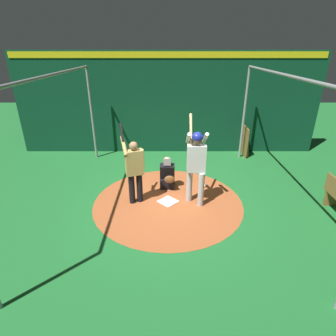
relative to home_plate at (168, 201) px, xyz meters
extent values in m
plane|color=#1E6B2D|center=(0.00, 0.00, -0.01)|extent=(26.72, 26.72, 0.00)
cylinder|color=#AD562D|center=(0.00, 0.00, -0.01)|extent=(3.78, 3.78, 0.01)
cube|color=white|center=(0.00, 0.00, 0.00)|extent=(0.59, 0.59, 0.01)
cylinder|color=#B3B3B7|center=(0.16, 0.81, 0.43)|extent=(0.15, 0.15, 0.88)
cylinder|color=#B3B3B7|center=(-0.08, 0.54, 0.43)|extent=(0.15, 0.15, 0.88)
cube|color=silver|center=(0.04, 0.67, 1.20)|extent=(0.22, 0.44, 0.66)
cylinder|color=silver|center=(-0.06, 0.87, 1.68)|extent=(0.53, 0.09, 0.41)
cylinder|color=silver|center=(-0.06, 0.47, 1.68)|extent=(0.53, 0.09, 0.41)
sphere|color=brown|center=(0.04, 0.67, 1.66)|extent=(0.23, 0.23, 0.23)
sphere|color=navy|center=(0.04, 0.67, 1.73)|extent=(0.26, 0.26, 0.26)
cylinder|color=tan|center=(-0.18, 0.54, 1.81)|extent=(0.54, 0.06, 0.73)
cube|color=black|center=(-0.82, -0.02, 0.13)|extent=(0.40, 0.40, 0.28)
cube|color=black|center=(-0.78, -0.02, 0.49)|extent=(0.30, 0.40, 0.46)
sphere|color=tan|center=(-0.76, -0.02, 0.81)|extent=(0.21, 0.21, 0.21)
cube|color=gray|center=(-0.67, -0.02, 0.81)|extent=(0.03, 0.19, 0.19)
ellipsoid|color=brown|center=(-0.50, 0.04, 0.37)|extent=(0.12, 0.28, 0.22)
cylinder|color=black|center=(-0.04, -0.72, 0.38)|extent=(0.15, 0.15, 0.78)
cylinder|color=black|center=(0.03, -0.90, 0.38)|extent=(0.15, 0.15, 0.78)
cube|color=tan|center=(-0.01, -0.81, 1.08)|extent=(0.35, 0.47, 0.62)
cylinder|color=tan|center=(-0.08, -0.62, 1.13)|extent=(0.09, 0.09, 0.52)
cylinder|color=tan|center=(-0.03, -1.03, 1.50)|extent=(0.46, 0.24, 0.40)
sphere|color=#9E704C|center=(-0.01, -0.81, 1.50)|extent=(0.20, 0.20, 0.20)
cylinder|color=black|center=(-0.11, -1.06, 1.61)|extent=(0.45, 0.21, 0.74)
cube|color=#0C3D26|center=(-3.73, 0.00, 1.76)|extent=(0.20, 10.72, 3.53)
cube|color=yellow|center=(-3.62, 0.00, 3.37)|extent=(0.03, 10.51, 0.20)
cylinder|color=gray|center=(-3.06, -2.57, 1.52)|extent=(0.08, 0.08, 3.06)
cylinder|color=gray|center=(-3.06, 2.57, 1.52)|extent=(0.08, 0.08, 3.06)
cylinder|color=gray|center=(0.00, -2.57, 3.05)|extent=(6.12, 0.07, 0.07)
cylinder|color=gray|center=(0.00, 2.57, 3.05)|extent=(6.12, 0.07, 0.07)
cube|color=olive|center=(-3.48, 2.76, 0.51)|extent=(1.18, 0.04, 1.05)
cylinder|color=olive|center=(-3.97, 2.82, 0.44)|extent=(0.06, 0.19, 0.90)
cylinder|color=tan|center=(-3.85, 2.82, 0.44)|extent=(0.06, 0.16, 0.91)
cylinder|color=tan|center=(-3.73, 2.82, 0.43)|extent=(0.06, 0.13, 0.89)
cylinder|color=black|center=(-3.61, 2.82, 0.44)|extent=(0.06, 0.22, 0.90)
cylinder|color=black|center=(-3.49, 2.82, 0.42)|extent=(0.06, 0.15, 0.87)
cylinder|color=tan|center=(-3.37, 2.82, 0.42)|extent=(0.06, 0.18, 0.87)
cylinder|color=olive|center=(-3.25, 2.82, 0.43)|extent=(0.06, 0.17, 0.87)
cylinder|color=olive|center=(-3.13, 2.82, 0.43)|extent=(0.06, 0.19, 0.87)
cylinder|color=olive|center=(-3.01, 2.82, 0.43)|extent=(0.06, 0.13, 0.88)
cube|color=olive|center=(0.15, 4.06, 0.19)|extent=(0.08, 0.32, 0.40)
sphere|color=white|center=(-0.96, 0.13, 0.03)|extent=(0.07, 0.07, 0.07)
sphere|color=white|center=(-0.79, 1.04, 0.03)|extent=(0.07, 0.07, 0.07)
sphere|color=white|center=(-1.26, -0.05, 0.03)|extent=(0.07, 0.07, 0.07)
camera|label=1|loc=(5.90, 0.00, 3.61)|focal=28.68mm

